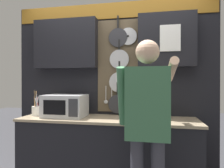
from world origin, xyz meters
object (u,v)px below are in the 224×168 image
object	(u,v)px
microwave	(65,106)
knife_block	(146,111)
utensil_crock	(36,110)
person	(147,118)

from	to	relation	value
microwave	knife_block	distance (m)	1.02
microwave	utensil_crock	bearing A→B (deg)	-179.98
knife_block	utensil_crock	world-z (taller)	utensil_crock
microwave	person	distance (m)	1.19
microwave	utensil_crock	distance (m)	0.41
knife_block	person	distance (m)	0.58
knife_block	person	xyz separation A→B (m)	(0.02, -0.58, 0.02)
microwave	person	bearing A→B (deg)	-29.24
utensil_crock	person	bearing A→B (deg)	-21.92
knife_block	utensil_crock	distance (m)	1.42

